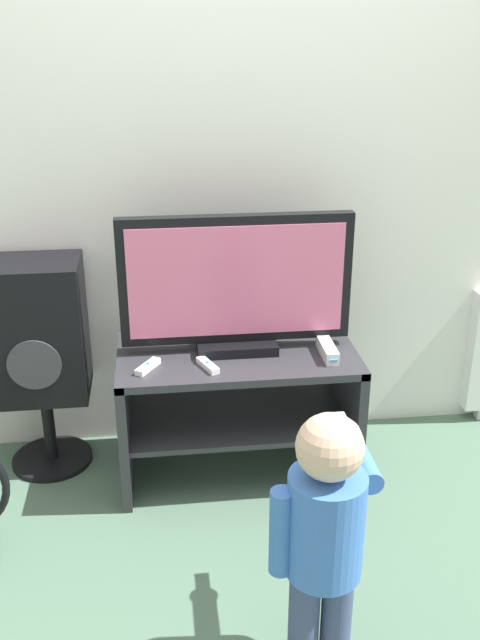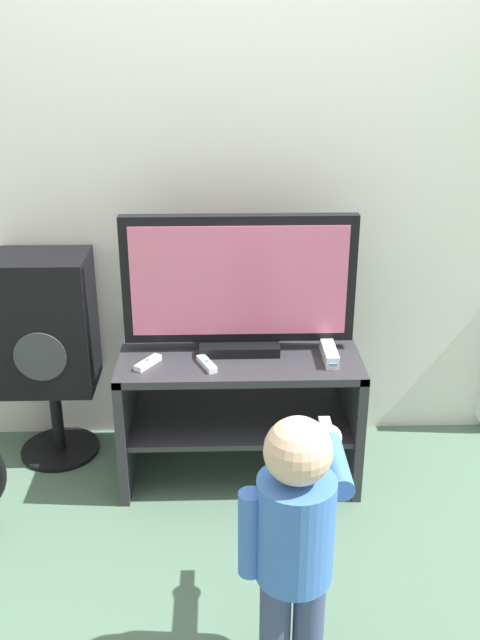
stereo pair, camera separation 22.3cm
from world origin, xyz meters
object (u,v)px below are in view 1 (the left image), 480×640
at_px(game_console, 327,349).
at_px(child, 325,524).
at_px(remote_secondary, 208,365).
at_px(speaker_tower, 38,336).
at_px(remote_primary, 148,367).
at_px(television, 236,286).

relative_size(game_console, child, 0.25).
distance_m(remote_secondary, speaker_tower, 0.71).
height_order(remote_primary, child, child).
distance_m(remote_primary, remote_secondary, 0.22).
xyz_separation_m(game_console, speaker_tower, (-1.12, 0.22, 0.02)).
xyz_separation_m(television, remote_primary, (-0.35, -0.14, -0.25)).
bearing_deg(remote_primary, speaker_tower, 149.05).
xyz_separation_m(remote_secondary, child, (0.25, -0.87, -0.06)).
xyz_separation_m(remote_primary, speaker_tower, (-0.43, 0.26, 0.03)).
distance_m(television, child, 1.08).
bearing_deg(remote_secondary, remote_primary, 175.83).
xyz_separation_m(game_console, remote_secondary, (-0.47, -0.05, -0.01)).
distance_m(television, speaker_tower, 0.82).
bearing_deg(speaker_tower, television, -8.58).
bearing_deg(remote_secondary, speaker_tower, 157.19).
relative_size(remote_primary, remote_secondary, 0.96).
xyz_separation_m(remote_primary, child, (0.47, -0.88, -0.06)).
bearing_deg(remote_primary, game_console, 3.20).
bearing_deg(child, game_console, 76.56).
bearing_deg(speaker_tower, game_console, -11.09).
height_order(remote_primary, speaker_tower, speaker_tower).
bearing_deg(game_console, remote_primary, -176.80).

